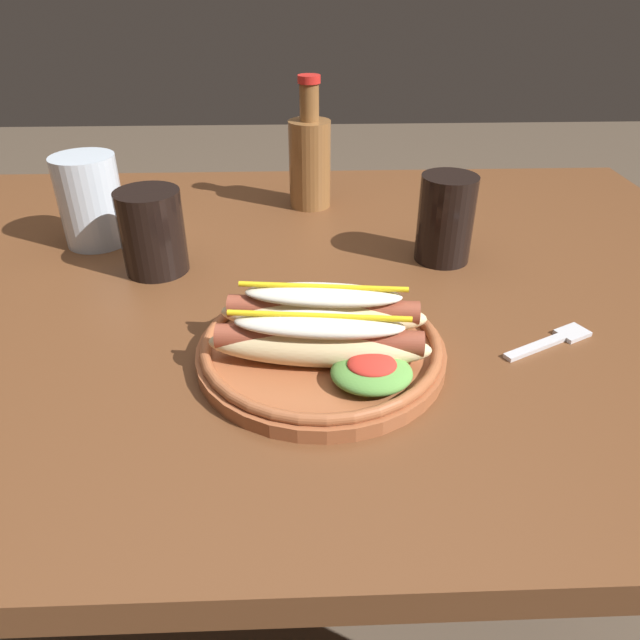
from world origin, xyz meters
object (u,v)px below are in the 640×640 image
at_px(fork, 553,340).
at_px(extra_cup, 152,232).
at_px(glass_bottle, 310,159).
at_px(hot_dog_plate, 323,339).
at_px(water_cup, 91,201).
at_px(soda_cup, 446,219).

xyz_separation_m(fork, extra_cup, (-0.48, 0.20, 0.05)).
relative_size(fork, glass_bottle, 0.54).
bearing_deg(glass_bottle, extra_cup, -131.88).
distance_m(hot_dog_plate, fork, 0.26).
bearing_deg(glass_bottle, fork, -59.03).
relative_size(water_cup, extra_cup, 1.16).
height_order(hot_dog_plate, glass_bottle, glass_bottle).
height_order(water_cup, glass_bottle, glass_bottle).
bearing_deg(glass_bottle, water_cup, -156.07).
relative_size(hot_dog_plate, glass_bottle, 1.25).
distance_m(hot_dog_plate, soda_cup, 0.31).
bearing_deg(soda_cup, water_cup, 171.37).
distance_m(water_cup, extra_cup, 0.15).
bearing_deg(fork, soda_cup, 83.21).
relative_size(water_cup, glass_bottle, 0.62).
distance_m(fork, extra_cup, 0.53).
bearing_deg(extra_cup, glass_bottle, 48.12).
xyz_separation_m(hot_dog_plate, water_cup, (-0.33, 0.32, 0.04)).
height_order(hot_dog_plate, fork, hot_dog_plate).
relative_size(soda_cup, water_cup, 0.93).
distance_m(extra_cup, glass_bottle, 0.33).
bearing_deg(hot_dog_plate, fork, 5.13).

